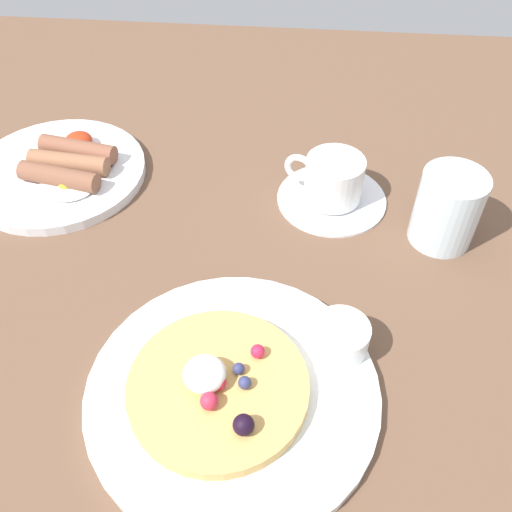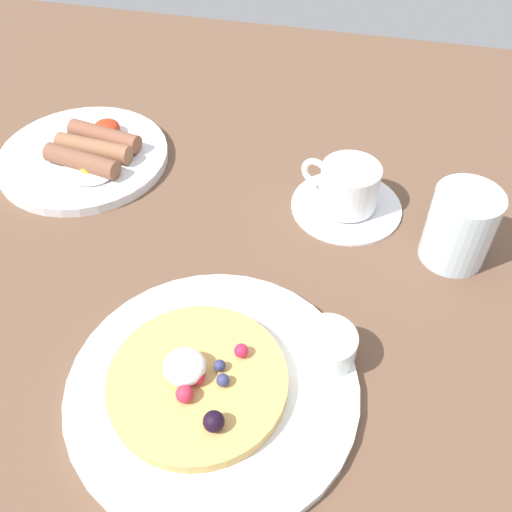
# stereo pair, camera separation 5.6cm
# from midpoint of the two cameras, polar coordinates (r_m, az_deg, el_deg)

# --- Properties ---
(ground_plane) EXTENTS (1.91, 1.20, 0.03)m
(ground_plane) POSITION_cam_midpoint_polar(r_m,az_deg,el_deg) (0.67, 0.05, -1.46)
(ground_plane) COLOR brown
(pancake_plate) EXTENTS (0.28, 0.28, 0.01)m
(pancake_plate) POSITION_cam_midpoint_polar(r_m,az_deg,el_deg) (0.56, -1.38, -13.17)
(pancake_plate) COLOR white
(pancake_plate) RESTS_ON ground_plane
(pancake_with_berries) EXTENTS (0.17, 0.17, 0.04)m
(pancake_with_berries) POSITION_cam_midpoint_polar(r_m,az_deg,el_deg) (0.54, -2.85, -12.48)
(pancake_with_berries) COLOR tan
(pancake_with_berries) RESTS_ON pancake_plate
(syrup_ramekin) EXTENTS (0.06, 0.06, 0.03)m
(syrup_ramekin) POSITION_cam_midpoint_polar(r_m,az_deg,el_deg) (0.56, 10.02, -8.92)
(syrup_ramekin) COLOR white
(syrup_ramekin) RESTS_ON pancake_plate
(breakfast_plate) EXTENTS (0.23, 0.23, 0.01)m
(breakfast_plate) POSITION_cam_midpoint_polar(r_m,az_deg,el_deg) (0.82, -14.94, 9.42)
(breakfast_plate) COLOR white
(breakfast_plate) RESTS_ON ground_plane
(fried_breakfast) EXTENTS (0.11, 0.14, 0.03)m
(fried_breakfast) POSITION_cam_midpoint_polar(r_m,az_deg,el_deg) (0.80, -13.89, 10.25)
(fried_breakfast) COLOR brown
(fried_breakfast) RESTS_ON breakfast_plate
(coffee_saucer) EXTENTS (0.14, 0.14, 0.01)m
(coffee_saucer) POSITION_cam_midpoint_polar(r_m,az_deg,el_deg) (0.74, 11.15, 4.88)
(coffee_saucer) COLOR white
(coffee_saucer) RESTS_ON ground_plane
(coffee_cup) EXTENTS (0.10, 0.07, 0.06)m
(coffee_cup) POSITION_cam_midpoint_polar(r_m,az_deg,el_deg) (0.72, 11.39, 6.85)
(coffee_cup) COLOR white
(coffee_cup) RESTS_ON coffee_saucer
(water_glass) EXTENTS (0.07, 0.07, 0.09)m
(water_glass) POSITION_cam_midpoint_polar(r_m,az_deg,el_deg) (0.68, 21.91, 2.62)
(water_glass) COLOR silver
(water_glass) RESTS_ON ground_plane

